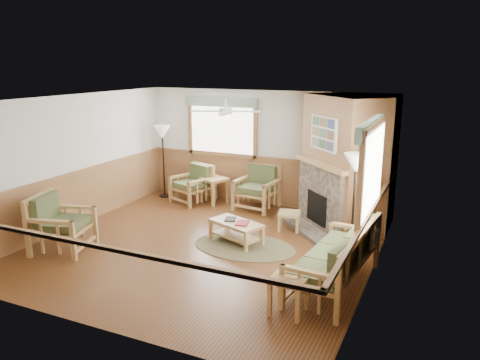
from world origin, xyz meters
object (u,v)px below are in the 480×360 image
at_px(end_table_chairs, 214,190).
at_px(floor_lamp_left, 163,161).
at_px(sofa, 334,257).
at_px(armchair_back_left, 192,184).
at_px(footstool, 289,221).
at_px(floor_lamp_right, 353,205).
at_px(armchair_back_right, 257,188).
at_px(armchair_left, 62,223).
at_px(coffee_table, 236,232).
at_px(end_table_sofa, 289,295).

distance_m(end_table_chairs, floor_lamp_left, 1.53).
height_order(sofa, armchair_back_left, sofa).
xyz_separation_m(end_table_chairs, footstool, (2.26, -1.07, -0.12)).
distance_m(footstool, floor_lamp_right, 1.77).
height_order(armchair_back_right, footstool, armchair_back_right).
bearing_deg(armchair_back_right, floor_lamp_right, -30.92).
height_order(end_table_chairs, floor_lamp_left, floor_lamp_left).
distance_m(armchair_left, footstool, 4.34).
bearing_deg(end_table_chairs, armchair_back_left, -160.10).
relative_size(armchair_back_left, armchair_back_right, 0.93).
height_order(floor_lamp_left, floor_lamp_right, floor_lamp_right).
bearing_deg(sofa, footstool, -140.74).
height_order(coffee_table, end_table_chairs, end_table_chairs).
bearing_deg(armchair_back_right, armchair_left, -115.88).
height_order(armchair_left, footstool, armchair_left).
height_order(armchair_left, coffee_table, armchair_left).
distance_m(sofa, end_table_sofa, 1.10).
relative_size(armchair_back_right, footstool, 2.26).
relative_size(coffee_table, floor_lamp_right, 0.56).
relative_size(armchair_back_left, armchair_left, 0.89).
relative_size(sofa, armchair_left, 2.03).
height_order(coffee_table, floor_lamp_left, floor_lamp_left).
relative_size(sofa, coffee_table, 2.04).
height_order(coffee_table, footstool, coffee_table).
bearing_deg(armchair_left, armchair_back_right, -46.43).
relative_size(armchair_back_right, end_table_chairs, 1.58).
distance_m(coffee_table, end_table_chairs, 2.65).
distance_m(armchair_left, floor_lamp_right, 5.18).
xyz_separation_m(sofa, end_table_chairs, (-3.67, 3.16, -0.17)).
bearing_deg(sofa, coffee_table, -110.71).
height_order(footstool, floor_lamp_left, floor_lamp_left).
bearing_deg(sofa, armchair_back_left, -120.05).
relative_size(coffee_table, end_table_sofa, 1.92).
xyz_separation_m(end_table_chairs, floor_lamp_right, (3.67, -1.85, 0.61)).
distance_m(armchair_back_left, coffee_table, 2.87).
distance_m(armchair_back_right, armchair_left, 4.37).
relative_size(armchair_back_right, floor_lamp_left, 0.54).
relative_size(end_table_chairs, floor_lamp_right, 0.34).
bearing_deg(end_table_sofa, coffee_table, 130.33).
xyz_separation_m(footstool, floor_lamp_right, (1.41, -0.78, 0.73)).
height_order(armchair_back_left, floor_lamp_left, floor_lamp_left).
relative_size(sofa, footstool, 4.80).
height_order(sofa, footstool, sofa).
distance_m(coffee_table, footstool, 1.27).
xyz_separation_m(armchair_back_left, armchair_back_right, (1.62, 0.19, 0.03)).
bearing_deg(armchair_back_left, coffee_table, -21.85).
bearing_deg(floor_lamp_left, armchair_back_left, -9.62).
relative_size(coffee_table, end_table_chairs, 1.65).
xyz_separation_m(coffee_table, floor_lamp_right, (2.10, 0.29, 0.72)).
bearing_deg(end_table_chairs, floor_lamp_right, -26.69).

